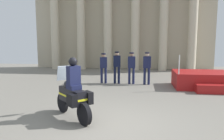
# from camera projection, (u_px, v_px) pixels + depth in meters

# --- Properties ---
(ground_plane) EXTENTS (28.87, 28.87, 0.00)m
(ground_plane) POSITION_uv_depth(u_px,v_px,m) (110.00, 123.00, 6.73)
(ground_plane) COLOR gray
(colonnade_backdrop) EXTENTS (14.32, 1.50, 7.77)m
(colonnade_backdrop) POSITION_uv_depth(u_px,v_px,m) (122.00, 18.00, 18.03)
(colonnade_backdrop) COLOR #B6AB91
(colonnade_backdrop) RESTS_ON ground_plane
(reviewing_stand) EXTENTS (3.58, 2.46, 1.69)m
(reviewing_stand) POSITION_uv_depth(u_px,v_px,m) (211.00, 80.00, 11.42)
(reviewing_stand) COLOR #A51919
(reviewing_stand) RESTS_ON ground_plane
(officer_in_row_0) EXTENTS (0.40, 0.27, 1.64)m
(officer_in_row_0) POSITION_uv_depth(u_px,v_px,m) (104.00, 66.00, 12.56)
(officer_in_row_0) COLOR #191E42
(officer_in_row_0) RESTS_ON ground_plane
(officer_in_row_1) EXTENTS (0.40, 0.27, 1.74)m
(officer_in_row_1) POSITION_uv_depth(u_px,v_px,m) (117.00, 65.00, 12.44)
(officer_in_row_1) COLOR black
(officer_in_row_1) RESTS_ON ground_plane
(officer_in_row_2) EXTENTS (0.40, 0.27, 1.70)m
(officer_in_row_2) POSITION_uv_depth(u_px,v_px,m) (131.00, 65.00, 12.36)
(officer_in_row_2) COLOR #191E42
(officer_in_row_2) RESTS_ON ground_plane
(officer_in_row_3) EXTENTS (0.40, 0.27, 1.72)m
(officer_in_row_3) POSITION_uv_depth(u_px,v_px,m) (147.00, 66.00, 12.18)
(officer_in_row_3) COLOR #191E42
(officer_in_row_3) RESTS_ON ground_plane
(motorcycle_with_rider) EXTENTS (1.53, 1.60, 1.90)m
(motorcycle_with_rider) POSITION_uv_depth(u_px,v_px,m) (73.00, 93.00, 7.00)
(motorcycle_with_rider) COLOR black
(motorcycle_with_rider) RESTS_ON ground_plane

